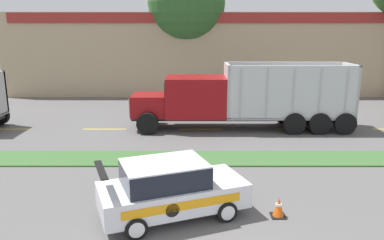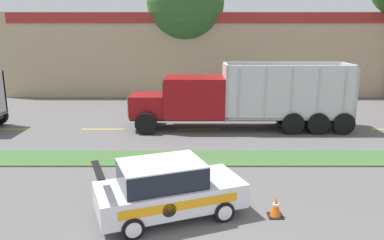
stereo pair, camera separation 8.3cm
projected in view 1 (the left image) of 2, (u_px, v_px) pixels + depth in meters
name	position (u px, v px, depth m)	size (l,w,h in m)	color
grass_verge	(214.00, 158.00, 16.07)	(120.00, 1.91, 0.06)	#3D6633
centre_line_2	(7.00, 129.00, 20.87)	(2.40, 0.14, 0.01)	yellow
centre_line_3	(104.00, 129.00, 20.88)	(2.40, 0.14, 0.01)	yellow
centre_line_4	(200.00, 129.00, 20.89)	(2.40, 0.14, 0.01)	yellow
centre_line_5	(297.00, 129.00, 20.90)	(2.40, 0.14, 0.01)	yellow
dump_truck_lead	(224.00, 100.00, 20.68)	(12.06, 2.73, 3.63)	black
rally_car	(170.00, 189.00, 10.99)	(4.67, 3.28, 1.74)	silver
traffic_cone	(278.00, 207.00, 11.09)	(0.44, 0.44, 0.61)	black
store_building_backdrop	(235.00, 51.00, 35.67)	(39.29, 12.10, 6.75)	tan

